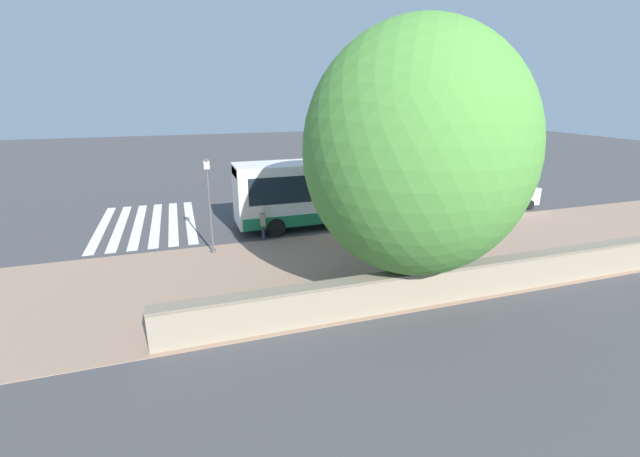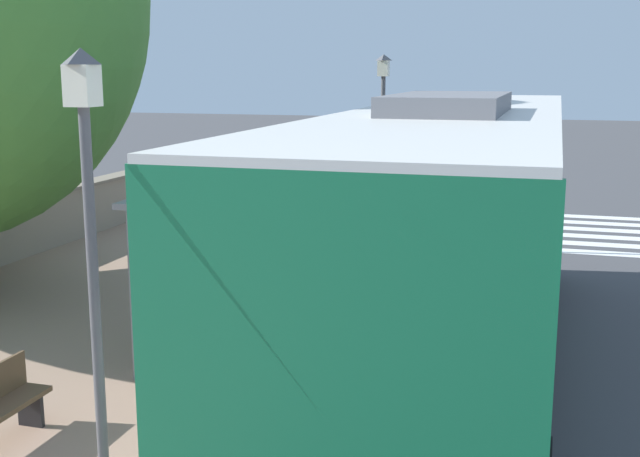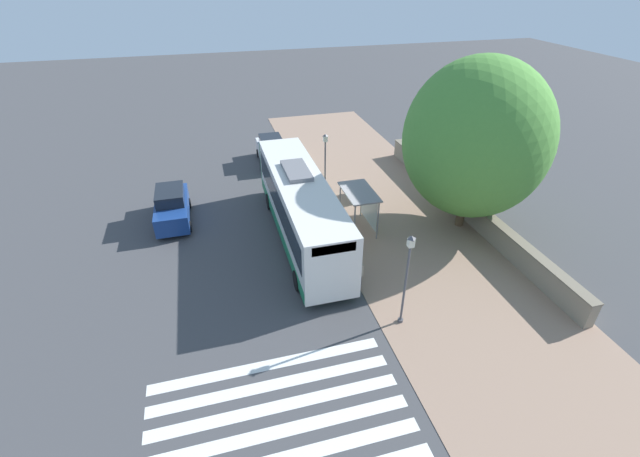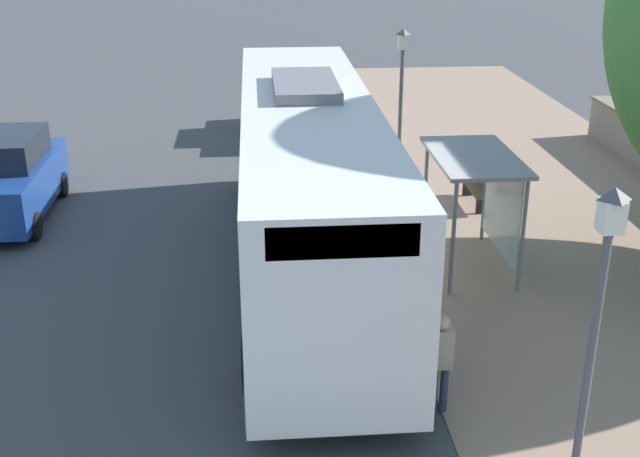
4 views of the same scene
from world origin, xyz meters
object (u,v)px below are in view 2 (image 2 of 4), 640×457
Objects in this scene: bus at (454,234)px; pedestrian at (404,231)px; street_lamp_near at (92,252)px; bus_shelter at (208,219)px; street_lamp_far at (383,135)px.

bus reaches higher than pedestrian.
street_lamp_near reaches higher than bus.
bus is 5.43m from pedestrian.
bus is 5.22m from street_lamp_near.
bus_shelter is 1.79× the size of pedestrian.
bus is at bearing 59.44° from street_lamp_near.
street_lamp_far is (0.90, 7.74, 0.62)m from bus_shelter.
bus_shelter is 5.60m from pedestrian.
bus_shelter is at bearing -110.49° from pedestrian.
bus is 8.14m from street_lamp_far.
street_lamp_near reaches higher than bus_shelter.
street_lamp_far is at bearing 108.83° from bus.
street_lamp_far is at bearing 89.91° from street_lamp_near.
bus is 2.85× the size of street_lamp_near.
street_lamp_near is (-1.04, -9.55, 1.60)m from pedestrian.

